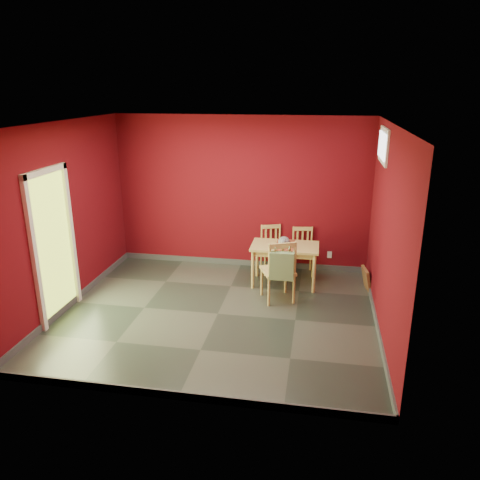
% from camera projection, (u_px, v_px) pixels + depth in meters
% --- Properties ---
extents(ground, '(4.50, 4.50, 0.00)m').
position_uv_depth(ground, '(218.00, 314.00, 6.81)').
color(ground, '#2D342D').
rests_on(ground, ground).
extents(room_shell, '(4.50, 4.50, 4.50)m').
position_uv_depth(room_shell, '(218.00, 311.00, 6.79)').
color(room_shell, '#580910').
rests_on(room_shell, ground).
extents(doorway, '(0.06, 1.01, 2.13)m').
position_uv_depth(doorway, '(53.00, 241.00, 6.45)').
color(doorway, '#B7D838').
rests_on(doorway, ground).
extents(window, '(0.05, 0.90, 0.50)m').
position_uv_depth(window, '(383.00, 145.00, 6.64)').
color(window, white).
rests_on(window, room_shell).
extents(outlet_plate, '(0.08, 0.02, 0.12)m').
position_uv_depth(outlet_plate, '(330.00, 255.00, 8.31)').
color(outlet_plate, silver).
rests_on(outlet_plate, room_shell).
extents(dining_table, '(1.09, 0.64, 0.68)m').
position_uv_depth(dining_table, '(285.00, 250.00, 7.65)').
color(dining_table, tan).
rests_on(dining_table, ground).
extents(table_runner, '(0.29, 0.61, 0.31)m').
position_uv_depth(table_runner, '(284.00, 250.00, 7.55)').
color(table_runner, brown).
rests_on(table_runner, dining_table).
extents(chair_far_left, '(0.49, 0.49, 0.83)m').
position_uv_depth(chair_far_left, '(272.00, 248.00, 8.26)').
color(chair_far_left, tan).
rests_on(chair_far_left, ground).
extents(chair_far_right, '(0.43, 0.43, 0.81)m').
position_uv_depth(chair_far_right, '(303.00, 251.00, 8.18)').
color(chair_far_right, tan).
rests_on(chair_far_right, ground).
extents(chair_near, '(0.60, 0.60, 0.99)m').
position_uv_depth(chair_near, '(279.00, 270.00, 7.08)').
color(chair_near, tan).
rests_on(chair_near, ground).
extents(tote_bag, '(0.35, 0.20, 0.49)m').
position_uv_depth(tote_bag, '(282.00, 266.00, 6.82)').
color(tote_bag, '#698857').
rests_on(tote_bag, chair_near).
extents(cat, '(0.21, 0.39, 0.19)m').
position_uv_depth(cat, '(284.00, 240.00, 7.59)').
color(cat, slate).
rests_on(cat, table_runner).
extents(picture_frame, '(0.18, 0.38, 0.37)m').
position_uv_depth(picture_frame, '(366.00, 279.00, 7.56)').
color(picture_frame, brown).
rests_on(picture_frame, ground).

